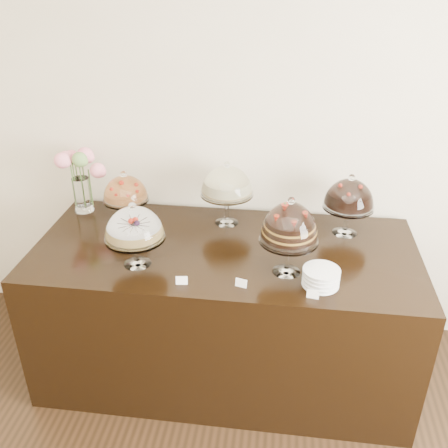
# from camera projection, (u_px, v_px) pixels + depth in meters

# --- Properties ---
(wall_back) EXTENTS (5.00, 0.04, 3.00)m
(wall_back) POSITION_uv_depth(u_px,v_px,m) (275.00, 119.00, 3.04)
(wall_back) COLOR beige
(wall_back) RESTS_ON ground
(display_counter) EXTENTS (2.20, 1.00, 0.90)m
(display_counter) POSITION_uv_depth(u_px,v_px,m) (225.00, 310.00, 3.08)
(display_counter) COLOR black
(display_counter) RESTS_ON ground
(cake_stand_sugar_sponge) EXTENTS (0.32, 0.32, 0.37)m
(cake_stand_sugar_sponge) POSITION_uv_depth(u_px,v_px,m) (134.00, 226.00, 2.61)
(cake_stand_sugar_sponge) COLOR white
(cake_stand_sugar_sponge) RESTS_ON display_counter
(cake_stand_choco_layer) EXTENTS (0.31, 0.31, 0.44)m
(cake_stand_choco_layer) POSITION_uv_depth(u_px,v_px,m) (290.00, 225.00, 2.52)
(cake_stand_choco_layer) COLOR white
(cake_stand_choco_layer) RESTS_ON display_counter
(cake_stand_cheesecake) EXTENTS (0.32, 0.32, 0.41)m
(cake_stand_cheesecake) POSITION_uv_depth(u_px,v_px,m) (227.00, 183.00, 3.01)
(cake_stand_cheesecake) COLOR white
(cake_stand_cheesecake) RESTS_ON display_counter
(cake_stand_dark_choco) EXTENTS (0.30, 0.30, 0.38)m
(cake_stand_dark_choco) POSITION_uv_depth(u_px,v_px,m) (349.00, 197.00, 2.91)
(cake_stand_dark_choco) COLOR white
(cake_stand_dark_choco) RESTS_ON display_counter
(cake_stand_fruit_tart) EXTENTS (0.28, 0.28, 0.34)m
(cake_stand_fruit_tart) POSITION_uv_depth(u_px,v_px,m) (125.00, 191.00, 3.04)
(cake_stand_fruit_tart) COLOR white
(cake_stand_fruit_tart) RESTS_ON display_counter
(flower_vase) EXTENTS (0.31, 0.27, 0.42)m
(flower_vase) POSITION_uv_depth(u_px,v_px,m) (80.00, 172.00, 3.16)
(flower_vase) COLOR white
(flower_vase) RESTS_ON display_counter
(plate_stack) EXTENTS (0.18, 0.18, 0.09)m
(plate_stack) POSITION_uv_depth(u_px,v_px,m) (321.00, 278.00, 2.51)
(plate_stack) COLOR white
(plate_stack) RESTS_ON display_counter
(price_card_left) EXTENTS (0.06, 0.02, 0.04)m
(price_card_left) POSITION_uv_depth(u_px,v_px,m) (182.00, 280.00, 2.54)
(price_card_left) COLOR white
(price_card_left) RESTS_ON display_counter
(price_card_right) EXTENTS (0.06, 0.03, 0.04)m
(price_card_right) POSITION_uv_depth(u_px,v_px,m) (313.00, 294.00, 2.43)
(price_card_right) COLOR white
(price_card_right) RESTS_ON display_counter
(price_card_extra) EXTENTS (0.06, 0.03, 0.04)m
(price_card_extra) POSITION_uv_depth(u_px,v_px,m) (241.00, 283.00, 2.52)
(price_card_extra) COLOR white
(price_card_extra) RESTS_ON display_counter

